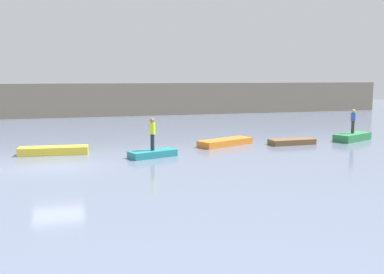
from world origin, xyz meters
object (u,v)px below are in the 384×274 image
at_px(rowboat_green, 352,137).
at_px(rowboat_orange, 225,142).
at_px(rowboat_yellow, 54,151).
at_px(rowboat_teal, 153,154).
at_px(person_blue_shirt, 353,120).
at_px(person_hiviz_shirt, 152,132).
at_px(rowboat_brown, 292,142).

bearing_deg(rowboat_green, rowboat_orange, 152.26).
xyz_separation_m(rowboat_yellow, rowboat_green, (19.95, -0.11, 0.03)).
distance_m(rowboat_teal, person_blue_shirt, 14.88).
bearing_deg(person_hiviz_shirt, rowboat_teal, 90.00).
height_order(rowboat_orange, rowboat_brown, rowboat_orange).
xyz_separation_m(rowboat_teal, rowboat_brown, (9.71, 1.91, -0.01)).
bearing_deg(rowboat_brown, person_blue_shirt, 2.82).
xyz_separation_m(rowboat_teal, person_hiviz_shirt, (0.00, -0.00, 1.21)).
distance_m(rowboat_teal, rowboat_green, 14.83).
xyz_separation_m(rowboat_teal, rowboat_orange, (5.34, 2.76, 0.02)).
distance_m(rowboat_teal, person_hiviz_shirt, 1.21).
xyz_separation_m(rowboat_brown, person_blue_shirt, (4.94, 0.39, 1.28)).
height_order(rowboat_brown, rowboat_green, rowboat_green).
distance_m(rowboat_teal, rowboat_orange, 6.01).
relative_size(rowboat_orange, person_hiviz_shirt, 2.18).
relative_size(rowboat_brown, rowboat_green, 0.95).
bearing_deg(rowboat_teal, rowboat_yellow, 137.22).
xyz_separation_m(rowboat_orange, person_blue_shirt, (9.31, -0.46, 1.26)).
height_order(rowboat_green, person_blue_shirt, person_blue_shirt).
xyz_separation_m(person_hiviz_shirt, person_blue_shirt, (14.65, 2.29, 0.07)).
bearing_deg(person_hiviz_shirt, rowboat_yellow, 155.62).
relative_size(rowboat_yellow, person_hiviz_shirt, 2.14).
distance_m(rowboat_orange, person_hiviz_shirt, 6.13).
distance_m(rowboat_brown, rowboat_green, 4.96).
relative_size(rowboat_green, person_blue_shirt, 1.88).
bearing_deg(rowboat_brown, person_hiviz_shirt, -170.57).
distance_m(person_hiviz_shirt, person_blue_shirt, 14.83).
height_order(rowboat_teal, person_blue_shirt, person_blue_shirt).
relative_size(rowboat_yellow, person_blue_shirt, 2.27).
distance_m(rowboat_green, person_blue_shirt, 1.21).
relative_size(rowboat_brown, person_blue_shirt, 1.80).
bearing_deg(person_hiviz_shirt, rowboat_orange, 27.31).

